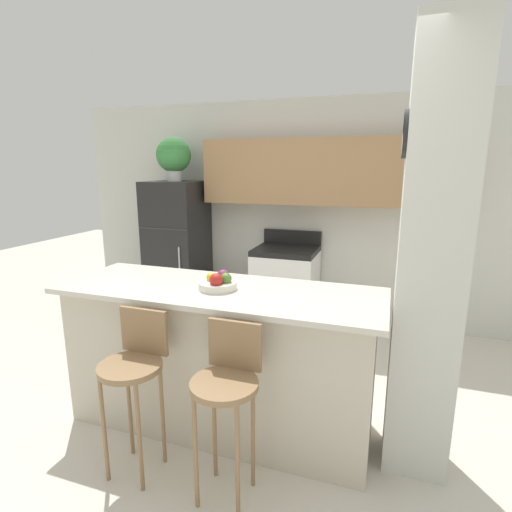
{
  "coord_description": "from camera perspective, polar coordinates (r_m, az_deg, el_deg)",
  "views": [
    {
      "loc": [
        1.06,
        -2.33,
        1.82
      ],
      "look_at": [
        0.0,
        0.79,
        1.07
      ],
      "focal_mm": 28.0,
      "sensor_mm": 36.0,
      "label": 1
    }
  ],
  "objects": [
    {
      "name": "ground_plane",
      "position": [
        3.14,
        -5.03,
        -22.57
      ],
      "size": [
        14.0,
        14.0,
        0.0
      ],
      "primitive_type": "plane",
      "color": "beige"
    },
    {
      "name": "wall_back",
      "position": [
        4.64,
        7.21,
        8.49
      ],
      "size": [
        5.6,
        0.38,
        2.55
      ],
      "color": "silver",
      "rests_on": "ground_plane"
    },
    {
      "name": "pillar_right",
      "position": [
        2.44,
        23.72,
        -1.01
      ],
      "size": [
        0.38,
        0.32,
        2.55
      ],
      "color": "silver",
      "rests_on": "ground_plane"
    },
    {
      "name": "counter_bar",
      "position": [
        2.88,
        -5.23,
        -14.21
      ],
      "size": [
        2.19,
        0.76,
        1.02
      ],
      "color": "beige",
      "rests_on": "ground_plane"
    },
    {
      "name": "refrigerator",
      "position": [
        5.0,
        -11.12,
        1.04
      ],
      "size": [
        0.64,
        0.66,
        1.63
      ],
      "color": "black",
      "rests_on": "ground_plane"
    },
    {
      "name": "stove_range",
      "position": [
        4.6,
        4.23,
        -4.34
      ],
      "size": [
        0.69,
        0.61,
        1.07
      ],
      "color": "white",
      "rests_on": "ground_plane"
    },
    {
      "name": "bar_stool_left",
      "position": [
        2.52,
        -16.98,
        -15.05
      ],
      "size": [
        0.37,
        0.37,
        0.99
      ],
      "color": "olive",
      "rests_on": "ground_plane"
    },
    {
      "name": "bar_stool_right",
      "position": [
        2.26,
        -4.15,
        -17.96
      ],
      "size": [
        0.37,
        0.37,
        0.99
      ],
      "color": "olive",
      "rests_on": "ground_plane"
    },
    {
      "name": "potted_plant_on_fridge",
      "position": [
        4.9,
        -11.69,
        13.79
      ],
      "size": [
        0.4,
        0.4,
        0.5
      ],
      "color": "silver",
      "rests_on": "refrigerator"
    },
    {
      "name": "fruit_bowl",
      "position": [
        2.65,
        -5.37,
        -3.8
      ],
      "size": [
        0.25,
        0.25,
        0.12
      ],
      "color": "silver",
      "rests_on": "counter_bar"
    },
    {
      "name": "trash_bin",
      "position": [
        4.74,
        -6.39,
        -7.32
      ],
      "size": [
        0.28,
        0.28,
        0.38
      ],
      "color": "black",
      "rests_on": "ground_plane"
    }
  ]
}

